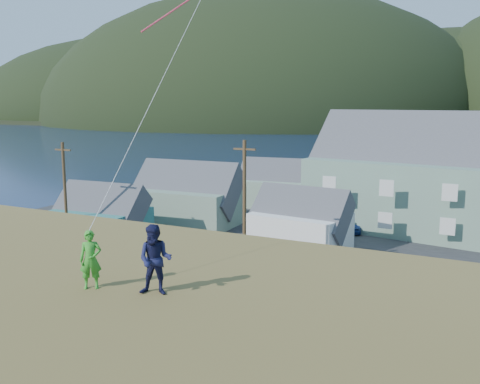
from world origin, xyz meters
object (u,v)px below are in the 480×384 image
wharf (358,190)px  kite_flyer_navy (155,260)px  shed_palegreen_near (187,197)px  shed_teal (100,216)px  shed_palegreen_far (283,185)px  kite_flyer_green (91,260)px  shed_white (300,221)px

wharf → kite_flyer_navy: size_ratio=14.10×
wharf → shed_palegreen_near: (-10.68, -25.89, 2.42)m
shed_teal → shed_palegreen_far: (8.41, 21.64, 0.27)m
shed_teal → kite_flyer_green: kite_flyer_green is taller
kite_flyer_navy → kite_flyer_green: bearing=173.0°
kite_flyer_navy → wharf: bearing=79.4°
wharf → shed_teal: size_ratio=3.16×
shed_teal → shed_white: (16.47, 5.31, 0.09)m
kite_flyer_green → kite_flyer_navy: (1.80, 0.40, 0.13)m
shed_white → kite_flyer_navy: 30.99m
kite_flyer_green → wharf: bearing=62.6°
shed_teal → shed_palegreen_near: size_ratio=0.77×
wharf → kite_flyer_navy: bearing=-81.1°
shed_white → kite_flyer_navy: size_ratio=4.57×
wharf → kite_flyer_navy: 60.41m
shed_palegreen_far → shed_white: bearing=-69.8°
shed_white → shed_palegreen_far: (-8.06, 16.33, 0.19)m
kite_flyer_navy → shed_white: bearing=83.3°
shed_palegreen_far → kite_flyer_navy: (14.85, -46.03, 5.51)m
kite_flyer_green → shed_white: bearing=64.8°
shed_palegreen_near → shed_palegreen_far: shed_palegreen_near is taller
shed_palegreen_near → kite_flyer_navy: size_ratio=5.82×
kite_flyer_navy → shed_teal: bearing=114.1°
kite_flyer_green → kite_flyer_navy: 1.85m
wharf → shed_palegreen_near: size_ratio=2.42×
shed_teal → kite_flyer_green: size_ratio=5.18×
shed_palegreen_far → shed_teal: bearing=-117.3°
shed_white → kite_flyer_green: bearing=-74.3°
shed_teal → shed_palegreen_far: size_ratio=0.77×
shed_palegreen_far → kite_flyer_navy: size_ratio=5.80×
shed_palegreen_far → kite_flyer_green: (13.05, -46.43, 5.38)m
shed_white → shed_teal: bearing=-155.9°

